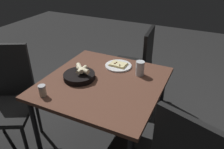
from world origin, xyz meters
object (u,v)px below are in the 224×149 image
object	(u,v)px
bread_basket	(80,75)
pepper_shaker	(43,91)
dining_table	(103,88)
beer_glass	(140,69)
pizza_plate	(118,65)
chair_far	(137,61)
chair_spare	(7,94)

from	to	relation	value
bread_basket	pepper_shaker	size ratio (longest dim) A/B	2.93
dining_table	pepper_shaker	distance (m)	0.48
beer_glass	bread_basket	bearing A→B (deg)	-147.16
pizza_plate	chair_far	world-z (taller)	chair_far
dining_table	chair_spare	world-z (taller)	chair_spare
beer_glass	chair_spare	distance (m)	1.17
beer_glass	pizza_plate	bearing A→B (deg)	165.00
chair_spare	beer_glass	bearing A→B (deg)	27.43
chair_far	chair_spare	bearing A→B (deg)	-124.38
dining_table	beer_glass	size ratio (longest dim) A/B	7.63
bread_basket	chair_spare	distance (m)	0.68
chair_far	pepper_shaker	bearing A→B (deg)	-103.61
pepper_shaker	beer_glass	bearing A→B (deg)	48.43
bread_basket	chair_spare	world-z (taller)	chair_spare
bread_basket	dining_table	bearing A→B (deg)	14.06
pizza_plate	bread_basket	distance (m)	0.39
chair_far	chair_spare	size ratio (longest dim) A/B	0.93
bread_basket	pepper_shaker	distance (m)	0.34
pizza_plate	dining_table	bearing A→B (deg)	-91.19
pizza_plate	chair_far	size ratio (longest dim) A/B	0.27
beer_glass	pepper_shaker	xyz separation A→B (m)	(-0.52, -0.59, -0.02)
chair_spare	dining_table	bearing A→B (deg)	21.16
pizza_plate	beer_glass	xyz separation A→B (m)	(0.22, -0.06, 0.05)
chair_spare	pepper_shaker	bearing A→B (deg)	-7.28
beer_glass	pepper_shaker	world-z (taller)	beer_glass
dining_table	bread_basket	distance (m)	0.22
beer_glass	chair_spare	xyz separation A→B (m)	(-1.02, -0.53, -0.23)
pepper_shaker	pizza_plate	bearing A→B (deg)	65.17
bread_basket	chair_far	size ratio (longest dim) A/B	0.29
pepper_shaker	chair_spare	world-z (taller)	chair_spare
pizza_plate	beer_glass	size ratio (longest dim) A/B	1.94
pepper_shaker	chair_spare	size ratio (longest dim) A/B	0.09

